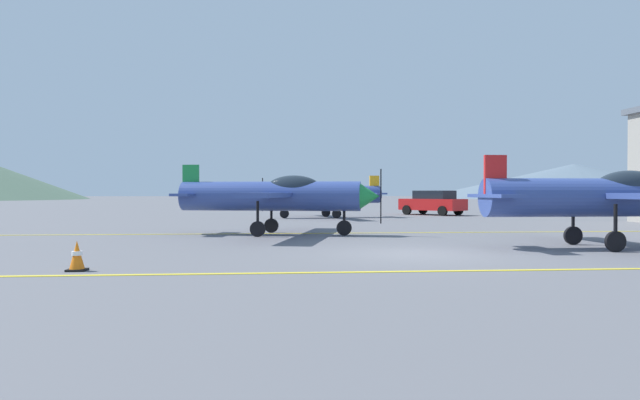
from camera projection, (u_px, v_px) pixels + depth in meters
ground_plane at (417, 254)px, 14.60m from camera, size 400.00×400.00×0.00m
apron_line_near at (457, 271)px, 11.51m from camera, size 80.00×0.16×0.01m
apron_line_far at (366, 233)px, 22.14m from camera, size 80.00×0.16×0.01m
airplane_near at (610, 196)px, 16.28m from camera, size 7.26×8.38×2.52m
airplane_mid at (278, 195)px, 21.26m from camera, size 7.38×8.39×2.52m
airplane_far at (324, 194)px, 35.28m from camera, size 7.38×8.41×2.52m
car_sedan at (433, 202)px, 39.49m from camera, size 4.11×4.47×1.62m
traffic_cone_front at (77, 256)px, 11.55m from camera, size 0.36×0.36×0.59m
hill_centerleft at (574, 181)px, 151.40m from camera, size 77.20×77.20×8.64m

